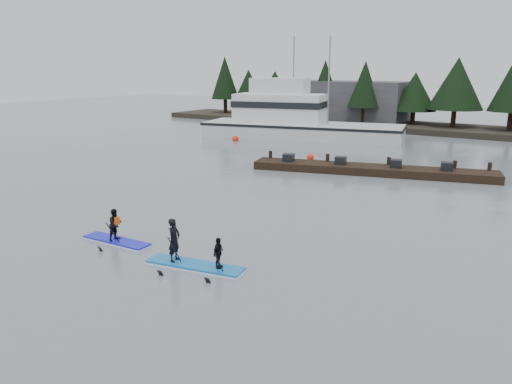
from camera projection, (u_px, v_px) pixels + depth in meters
The scene contains 10 objects.
ground at pixel (166, 254), 18.32m from camera, with size 160.00×160.00×0.00m, color gray.
far_shore at pixel (446, 129), 52.20m from camera, with size 70.00×8.00×0.60m, color #2D281E.
treeline at pixel (445, 132), 52.27m from camera, with size 60.00×4.00×8.00m, color black, non-canonical shape.
waterfront_building at pixel (332, 102), 60.77m from camera, with size 18.00×6.00×5.00m, color #4C4C51.
fishing_boat_large at pixel (296, 129), 48.23m from camera, with size 19.63×9.51×10.54m.
floating_dock at pixel (372, 170), 31.99m from camera, with size 15.28×2.04×0.51m, color black.
buoy_b at pixel (310, 159), 37.06m from camera, with size 0.53×0.53×0.53m, color #FF250C.
buoy_a at pixel (235, 141), 46.23m from camera, with size 0.62×0.62×0.62m, color #FF250C.
paddleboard_solo at pixel (116, 231), 19.46m from camera, with size 3.03×1.09×1.83m.
paddleboard_duo at pixel (192, 254), 17.05m from camera, with size 3.61×1.53×2.17m.
Camera 1 is at (12.26, -12.51, 6.71)m, focal length 35.00 mm.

